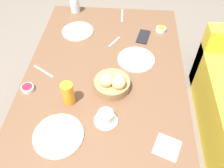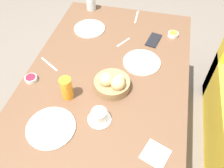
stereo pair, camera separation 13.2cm
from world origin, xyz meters
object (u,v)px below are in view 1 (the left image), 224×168
(bread_basket, at_px, (113,83))
(plate_near_right, at_px, (58,135))
(jam_bowl_honey, at_px, (161,29))
(spoon_coffee, at_px, (114,42))
(water_tumbler, at_px, (75,4))
(fork_silver, at_px, (43,71))
(plate_near_left, at_px, (78,31))
(knife_silver, at_px, (122,15))
(juice_glass, at_px, (68,94))
(napkin, at_px, (167,147))
(cell_phone, at_px, (143,37))
(jam_bowl_berry, at_px, (28,88))
(plate_far_center, at_px, (136,59))
(coffee_cup, at_px, (106,117))

(bread_basket, bearing_deg, plate_near_right, -36.42)
(jam_bowl_honey, relative_size, spoon_coffee, 0.64)
(water_tumbler, bearing_deg, plate_near_right, 6.10)
(jam_bowl_honey, relative_size, fork_silver, 0.49)
(plate_near_right, height_order, jam_bowl_honey, jam_bowl_honey)
(plate_near_right, bearing_deg, plate_near_left, -176.38)
(plate_near_left, bearing_deg, knife_silver, 127.23)
(juice_glass, xyz_separation_m, jam_bowl_honey, (-0.68, 0.53, -0.05))
(spoon_coffee, bearing_deg, plate_near_left, -108.81)
(napkin, bearing_deg, cell_phone, -172.65)
(cell_phone, bearing_deg, jam_bowl_berry, -50.81)
(water_tumbler, distance_m, napkin, 1.28)
(water_tumbler, relative_size, fork_silver, 0.82)
(plate_near_left, relative_size, plate_far_center, 0.95)
(plate_near_left, bearing_deg, jam_bowl_berry, -18.54)
(plate_far_center, relative_size, coffee_cup, 1.92)
(plate_near_left, height_order, juice_glass, juice_glass)
(fork_silver, bearing_deg, plate_near_left, 161.11)
(jam_bowl_honey, distance_m, knife_silver, 0.33)
(knife_silver, bearing_deg, cell_phone, 32.28)
(plate_near_left, xyz_separation_m, plate_near_right, (0.83, 0.05, 0.00))
(knife_silver, bearing_deg, plate_near_right, -13.41)
(water_tumbler, bearing_deg, jam_bowl_honey, 72.88)
(plate_near_left, bearing_deg, plate_far_center, 58.14)
(bread_basket, distance_m, fork_silver, 0.44)
(plate_far_center, xyz_separation_m, water_tumbler, (-0.52, -0.48, 0.05))
(water_tumbler, bearing_deg, coffee_cup, 18.88)
(bread_basket, bearing_deg, water_tumbler, -155.29)
(jam_bowl_berry, distance_m, spoon_coffee, 0.65)
(water_tumbler, xyz_separation_m, knife_silver, (0.03, 0.37, -0.06))
(fork_silver, xyz_separation_m, cell_phone, (-0.38, 0.60, 0.00))
(juice_glass, distance_m, coffee_cup, 0.24)
(bread_basket, bearing_deg, plate_near_left, -150.25)
(plate_near_left, xyz_separation_m, water_tumbler, (-0.26, -0.06, 0.05))
(coffee_cup, xyz_separation_m, knife_silver, (-0.95, 0.03, -0.03))
(jam_bowl_honey, bearing_deg, bread_basket, -28.03)
(plate_near_left, bearing_deg, napkin, 34.07)
(jam_bowl_berry, height_order, knife_silver, jam_bowl_berry)
(water_tumbler, relative_size, spoon_coffee, 1.07)
(plate_far_center, relative_size, knife_silver, 1.42)
(plate_near_left, distance_m, coffee_cup, 0.77)
(jam_bowl_berry, height_order, napkin, jam_bowl_berry)
(jam_bowl_berry, xyz_separation_m, fork_silver, (-0.15, 0.05, -0.01))
(knife_silver, height_order, napkin, napkin)
(bread_basket, relative_size, plate_near_right, 0.82)
(fork_silver, bearing_deg, juice_glass, 44.02)
(spoon_coffee, height_order, cell_phone, cell_phone)
(jam_bowl_honey, xyz_separation_m, spoon_coffee, (0.15, -0.32, -0.01))
(plate_near_left, bearing_deg, jam_bowl_honey, 95.80)
(bread_basket, distance_m, water_tumbler, 0.85)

